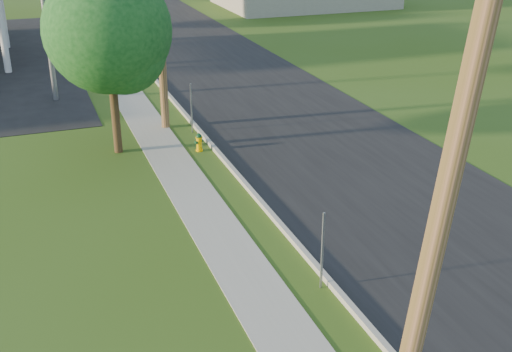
{
  "coord_description": "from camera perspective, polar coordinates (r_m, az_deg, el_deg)",
  "views": [
    {
      "loc": [
        -5.67,
        -7.45,
        8.52
      ],
      "look_at": [
        0.0,
        8.0,
        1.4
      ],
      "focal_mm": 45.0,
      "sensor_mm": 36.0,
      "label": 1
    }
  ],
  "objects": [
    {
      "name": "utility_pole_mid",
      "position": [
        25.22,
        -8.66,
        15.01
      ],
      "size": [
        1.4,
        0.32,
        9.8
      ],
      "color": "brown",
      "rests_on": "ground"
    },
    {
      "name": "road",
      "position": [
        21.92,
        9.28,
        0.22
      ],
      "size": [
        8.0,
        120.0,
        0.02
      ],
      "primitive_type": "cube",
      "color": "black",
      "rests_on": "ground"
    },
    {
      "name": "curb",
      "position": [
        20.34,
        -0.62,
        -1.13
      ],
      "size": [
        0.15,
        120.0,
        0.15
      ],
      "primitive_type": "cube",
      "color": "#9F9D92",
      "rests_on": "ground"
    },
    {
      "name": "hydrant_mid",
      "position": [
        23.59,
        -5.07,
        3.02
      ],
      "size": [
        0.36,
        0.32,
        0.7
      ],
      "color": "#F6B401",
      "rests_on": "ground"
    },
    {
      "name": "tree_verge",
      "position": [
        22.85,
        -12.74,
        12.11
      ],
      "size": [
        4.37,
        4.37,
        6.63
      ],
      "color": "#322213",
      "rests_on": "ground"
    },
    {
      "name": "sign_post_mid",
      "position": [
        25.33,
        -5.75,
        6.0
      ],
      "size": [
        0.05,
        0.04,
        2.0
      ],
      "primitive_type": "cube",
      "color": "gray",
      "rests_on": "ground"
    },
    {
      "name": "utility_pole_near",
      "position": [
        9.01,
        16.39,
        -1.99
      ],
      "size": [
        1.4,
        0.32,
        9.48
      ],
      "color": "brown",
      "rests_on": "ground"
    },
    {
      "name": "sign_post_near",
      "position": [
        15.08,
        5.92,
        -6.66
      ],
      "size": [
        0.05,
        0.04,
        2.0
      ],
      "primitive_type": "cube",
      "color": "gray",
      "rests_on": "ground"
    },
    {
      "name": "sign_post_far",
      "position": [
        36.91,
        -10.72,
        11.24
      ],
      "size": [
        0.05,
        0.04,
        2.0
      ],
      "primitive_type": "cube",
      "color": "gray",
      "rests_on": "ground"
    },
    {
      "name": "hydrant_far",
      "position": [
        35.77,
        -10.35,
        9.78
      ],
      "size": [
        0.34,
        0.31,
        0.66
      ],
      "color": "#F3BE00",
      "rests_on": "ground"
    },
    {
      "name": "sidewalk",
      "position": [
        19.91,
        -5.37,
        -2.01
      ],
      "size": [
        1.5,
        120.0,
        0.03
      ],
      "primitive_type": "cube",
      "color": "#99978C",
      "rests_on": "ground"
    }
  ]
}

